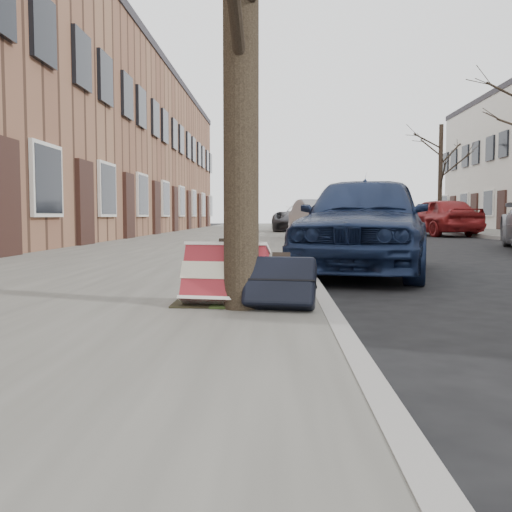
{
  "coord_description": "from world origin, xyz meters",
  "views": [
    {
      "loc": [
        -1.64,
        -3.31,
        0.79
      ],
      "look_at": [
        -1.79,
        0.8,
        0.5
      ],
      "focal_mm": 40.0,
      "sensor_mm": 36.0,
      "label": 1
    }
  ],
  "objects_px": {
    "suitcase_navy": "(280,282)",
    "car_near_front": "(366,223)",
    "suitcase_red": "(225,275)",
    "car_near_mid": "(324,221)"
  },
  "relations": [
    {
      "from": "suitcase_navy",
      "to": "car_near_front",
      "type": "height_order",
      "value": "car_near_front"
    },
    {
      "from": "car_near_front",
      "to": "suitcase_red",
      "type": "bearing_deg",
      "value": -98.7
    },
    {
      "from": "suitcase_red",
      "to": "car_near_mid",
      "type": "height_order",
      "value": "car_near_mid"
    },
    {
      "from": "suitcase_navy",
      "to": "car_near_front",
      "type": "distance_m",
      "value": 4.11
    },
    {
      "from": "suitcase_red",
      "to": "car_near_front",
      "type": "xyz_separation_m",
      "value": [
        1.62,
        3.75,
        0.34
      ]
    },
    {
      "from": "suitcase_red",
      "to": "suitcase_navy",
      "type": "xyz_separation_m",
      "value": [
        0.41,
        -0.15,
        -0.04
      ]
    },
    {
      "from": "suitcase_navy",
      "to": "suitcase_red",
      "type": "bearing_deg",
      "value": 168.87
    },
    {
      "from": "suitcase_red",
      "to": "suitcase_navy",
      "type": "relative_size",
      "value": 1.19
    },
    {
      "from": "suitcase_navy",
      "to": "car_near_front",
      "type": "bearing_deg",
      "value": 81.76
    },
    {
      "from": "suitcase_red",
      "to": "car_near_mid",
      "type": "bearing_deg",
      "value": 91.75
    }
  ]
}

